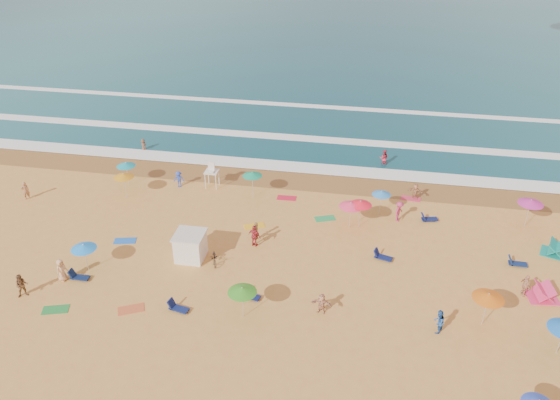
# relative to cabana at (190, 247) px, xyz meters

# --- Properties ---
(ground) EXTENTS (220.00, 220.00, 0.00)m
(ground) POSITION_rel_cabana_xyz_m (6.89, 1.08, -1.00)
(ground) COLOR gold
(ground) RESTS_ON ground
(ocean) EXTENTS (220.00, 140.00, 0.18)m
(ocean) POSITION_rel_cabana_xyz_m (6.89, 85.08, -1.00)
(ocean) COLOR #0C4756
(ocean) RESTS_ON ground
(wet_sand) EXTENTS (220.00, 220.00, 0.00)m
(wet_sand) POSITION_rel_cabana_xyz_m (6.89, 13.58, -0.99)
(wet_sand) COLOR olive
(wet_sand) RESTS_ON ground
(surf_foam) EXTENTS (200.00, 18.70, 0.05)m
(surf_foam) POSITION_rel_cabana_xyz_m (6.89, 22.40, -0.90)
(surf_foam) COLOR white
(surf_foam) RESTS_ON ground
(cabana) EXTENTS (2.00, 2.00, 2.00)m
(cabana) POSITION_rel_cabana_xyz_m (0.00, 0.00, 0.00)
(cabana) COLOR white
(cabana) RESTS_ON ground
(cabana_roof) EXTENTS (2.20, 2.20, 0.12)m
(cabana_roof) POSITION_rel_cabana_xyz_m (0.00, 0.00, 1.06)
(cabana_roof) COLOR silver
(cabana_roof) RESTS_ON cabana
(bicycle) EXTENTS (1.14, 1.87, 0.93)m
(bicycle) POSITION_rel_cabana_xyz_m (1.90, -0.30, -0.54)
(bicycle) COLOR black
(bicycle) RESTS_ON ground
(lifeguard_stand) EXTENTS (1.20, 1.20, 2.10)m
(lifeguard_stand) POSITION_rel_cabana_xyz_m (-1.54, 10.98, 0.05)
(lifeguard_stand) COLOR white
(lifeguard_stand) RESTS_ON ground
(beach_umbrellas) EXTENTS (50.35, 27.75, 0.76)m
(beach_umbrellas) POSITION_rel_cabana_xyz_m (8.14, -0.18, 1.14)
(beach_umbrellas) COLOR teal
(beach_umbrellas) RESTS_ON ground
(loungers) EXTENTS (45.44, 15.33, 0.34)m
(loungers) POSITION_rel_cabana_xyz_m (15.21, -0.04, -0.83)
(loungers) COLOR #0E1F49
(loungers) RESTS_ON ground
(towels) EXTENTS (40.04, 23.54, 0.03)m
(towels) POSITION_rel_cabana_xyz_m (4.94, -0.92, -0.98)
(towels) COLOR red
(towels) RESTS_ON ground
(popup_tents) EXTENTS (4.41, 7.51, 1.20)m
(popup_tents) POSITION_rel_cabana_xyz_m (25.90, 2.56, -0.40)
(popup_tents) COLOR #F1356F
(popup_tents) RESTS_ON ground
(beachgoers) EXTENTS (49.50, 25.39, 2.08)m
(beachgoers) POSITION_rel_cabana_xyz_m (7.74, 5.47, -0.22)
(beachgoers) COLOR #C13061
(beachgoers) RESTS_ON ground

